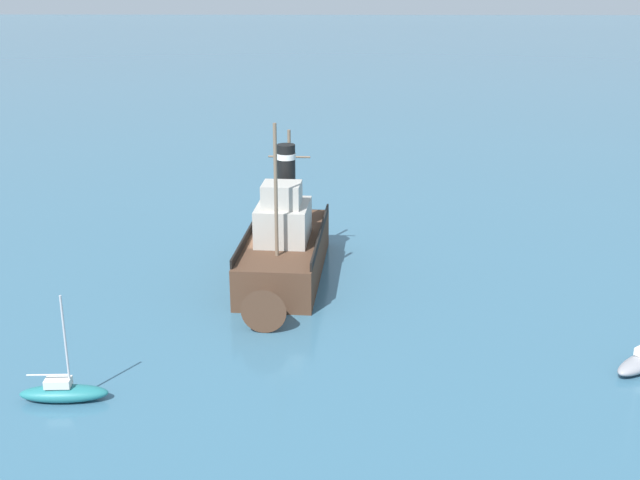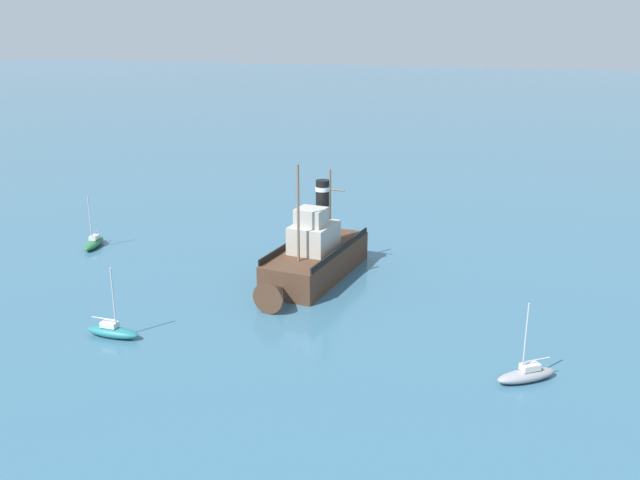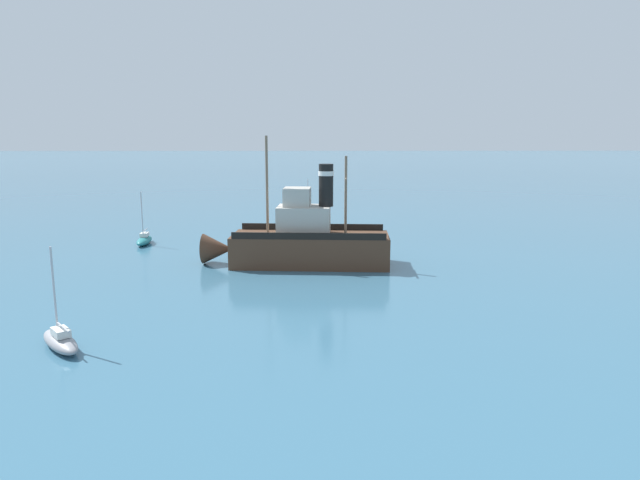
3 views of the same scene
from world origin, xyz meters
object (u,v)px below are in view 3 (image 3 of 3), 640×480
object	(u,v)px
sailboat_teal	(144,240)
sailboat_grey	(60,340)
old_tugboat	(302,242)
sailboat_green	(311,218)

from	to	relation	value
sailboat_teal	sailboat_grey	bearing A→B (deg)	-172.38
old_tugboat	sailboat_green	distance (m)	22.08
old_tugboat	sailboat_grey	xyz separation A→B (m)	(-17.45, 11.22, -1.40)
old_tugboat	sailboat_grey	bearing A→B (deg)	147.26
sailboat_teal	sailboat_grey	size ratio (longest dim) A/B	1.00
old_tugboat	sailboat_teal	bearing A→B (deg)	59.83
old_tugboat	sailboat_green	world-z (taller)	old_tugboat
old_tugboat	sailboat_teal	world-z (taller)	old_tugboat
sailboat_green	sailboat_teal	bearing A→B (deg)	131.34
sailboat_green	sailboat_grey	distance (m)	41.22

